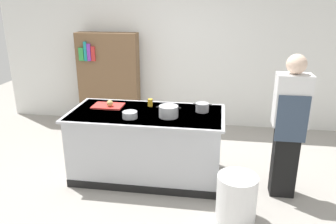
% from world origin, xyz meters
% --- Properties ---
extents(ground_plane, '(10.00, 10.00, 0.00)m').
position_xyz_m(ground_plane, '(0.00, 0.00, 0.00)').
color(ground_plane, '#9E9991').
extents(back_wall, '(6.40, 0.12, 3.00)m').
position_xyz_m(back_wall, '(0.00, 2.10, 1.50)').
color(back_wall, white).
rests_on(back_wall, ground_plane).
extents(counter_island, '(1.98, 0.98, 0.90)m').
position_xyz_m(counter_island, '(0.00, -0.00, 0.47)').
color(counter_island, '#B7BABF').
rests_on(counter_island, ground_plane).
extents(cutting_board, '(0.40, 0.28, 0.02)m').
position_xyz_m(cutting_board, '(-0.56, 0.15, 0.91)').
color(cutting_board, red).
rests_on(cutting_board, counter_island).
extents(onion, '(0.09, 0.09, 0.09)m').
position_xyz_m(onion, '(-0.51, 0.11, 0.96)').
color(onion, tan).
rests_on(onion, cutting_board).
extents(stock_pot, '(0.30, 0.24, 0.14)m').
position_xyz_m(stock_pot, '(0.31, -0.12, 0.97)').
color(stock_pot, '#B7BABF').
rests_on(stock_pot, counter_island).
extents(sauce_pan, '(0.24, 0.17, 0.11)m').
position_xyz_m(sauce_pan, '(0.70, 0.14, 0.96)').
color(sauce_pan, '#99999E').
rests_on(sauce_pan, counter_island).
extents(mixing_bowl, '(0.18, 0.18, 0.08)m').
position_xyz_m(mixing_bowl, '(-0.15, -0.23, 0.94)').
color(mixing_bowl, '#B7BABF').
rests_on(mixing_bowl, counter_island).
extents(juice_cup, '(0.07, 0.07, 0.10)m').
position_xyz_m(juice_cup, '(-0.00, 0.26, 0.95)').
color(juice_cup, yellow).
rests_on(juice_cup, counter_island).
extents(trash_bin, '(0.43, 0.43, 0.52)m').
position_xyz_m(trash_bin, '(1.14, -0.78, 0.26)').
color(trash_bin, white).
rests_on(trash_bin, ground_plane).
extents(person_chef, '(0.38, 0.25, 1.72)m').
position_xyz_m(person_chef, '(1.72, -0.19, 0.91)').
color(person_chef, black).
rests_on(person_chef, ground_plane).
extents(bookshelf, '(1.10, 0.31, 1.70)m').
position_xyz_m(bookshelf, '(-1.09, 1.80, 0.85)').
color(bookshelf, brown).
rests_on(bookshelf, ground_plane).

